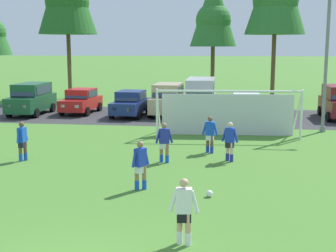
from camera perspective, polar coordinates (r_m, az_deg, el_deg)
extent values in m
plane|color=#477A2D|center=(23.63, -0.62, -1.77)|extent=(400.00, 400.00, 0.00)
cube|color=#333335|center=(31.80, 1.48, 1.21)|extent=(52.00, 8.40, 0.01)
sphere|color=white|center=(14.99, 5.07, -8.18)|extent=(0.22, 0.22, 0.22)
sphere|color=black|center=(14.99, 5.07, -8.16)|extent=(0.08, 0.08, 0.08)
sphere|color=red|center=(14.99, 5.30, -8.19)|extent=(0.07, 0.07, 0.07)
cylinder|color=white|center=(24.59, 15.90, 1.19)|extent=(0.12, 0.12, 2.44)
cylinder|color=white|center=(24.16, -1.34, 1.42)|extent=(0.12, 0.12, 2.44)
cylinder|color=white|center=(23.96, 7.42, 4.21)|extent=(7.31, 0.56, 0.12)
cylinder|color=white|center=(25.45, 15.50, 1.77)|extent=(0.20, 1.95, 2.46)
cylinder|color=white|center=(25.03, -1.16, 1.99)|extent=(0.20, 1.95, 2.46)
cube|color=silver|center=(25.11, 7.22, 1.38)|extent=(6.94, 0.46, 2.20)
cylinder|color=#936B4C|center=(15.64, -2.90, -6.28)|extent=(0.14, 0.14, 0.80)
cylinder|color=#936B4C|center=(15.60, -3.81, -6.33)|extent=(0.14, 0.14, 0.80)
cylinder|color=blue|center=(15.71, -2.89, -7.12)|extent=(0.15, 0.15, 0.32)
cylinder|color=blue|center=(15.67, -3.80, -7.18)|extent=(0.15, 0.15, 0.32)
cube|color=silver|center=(15.54, -3.37, -5.17)|extent=(0.37, 0.40, 0.28)
cube|color=#1E38B7|center=(15.44, -3.38, -3.81)|extent=(0.40, 0.45, 0.60)
sphere|color=#936B4C|center=(15.35, -3.40, -2.25)|extent=(0.22, 0.22, 0.22)
cylinder|color=#1E38B7|center=(15.60, -2.65, -3.74)|extent=(0.20, 0.24, 0.55)
cylinder|color=#1E38B7|center=(15.30, -4.13, -4.03)|extent=(0.20, 0.24, 0.55)
cylinder|color=tan|center=(11.51, 1.42, -12.27)|extent=(0.14, 0.14, 0.80)
cylinder|color=tan|center=(11.43, 2.46, -12.45)|extent=(0.14, 0.14, 0.80)
cylinder|color=white|center=(11.60, 1.42, -13.37)|extent=(0.15, 0.15, 0.32)
cylinder|color=white|center=(11.52, 2.45, -13.55)|extent=(0.15, 0.15, 0.32)
cube|color=black|center=(11.35, 1.95, -10.86)|extent=(0.36, 0.26, 0.28)
cube|color=white|center=(11.22, 1.96, -9.05)|extent=(0.41, 0.29, 0.60)
sphere|color=tan|center=(11.09, 1.97, -6.94)|extent=(0.22, 0.22, 0.22)
cylinder|color=white|center=(11.26, 0.67, -9.08)|extent=(0.24, 0.12, 0.55)
cylinder|color=white|center=(11.20, 3.26, -9.20)|extent=(0.24, 0.12, 0.55)
cylinder|color=brown|center=(20.38, -16.96, -2.91)|extent=(0.14, 0.14, 0.80)
cylinder|color=brown|center=(20.26, -17.50, -3.01)|extent=(0.14, 0.14, 0.80)
cylinder|color=blue|center=(20.43, -16.92, -3.57)|extent=(0.15, 0.15, 0.32)
cylinder|color=blue|center=(20.31, -17.47, -3.67)|extent=(0.15, 0.15, 0.32)
cube|color=black|center=(20.26, -17.27, -2.08)|extent=(0.24, 0.35, 0.28)
cube|color=blue|center=(20.18, -17.33, -1.02)|extent=(0.26, 0.39, 0.60)
sphere|color=brown|center=(20.11, -17.39, 0.18)|extent=(0.22, 0.22, 0.22)
cylinder|color=blue|center=(20.39, -16.90, -0.96)|extent=(0.10, 0.23, 0.55)
cylinder|color=blue|center=(19.99, -17.76, -1.21)|extent=(0.10, 0.23, 0.55)
cylinder|color=brown|center=(20.86, 5.35, -2.24)|extent=(0.14, 0.14, 0.80)
cylinder|color=brown|center=(20.98, 4.84, -2.16)|extent=(0.14, 0.14, 0.80)
cylinder|color=#1E38B7|center=(20.91, 5.34, -2.89)|extent=(0.15, 0.15, 0.32)
cylinder|color=#1E38B7|center=(21.03, 4.83, -2.80)|extent=(0.15, 0.15, 0.32)
cube|color=silver|center=(20.86, 5.11, -1.34)|extent=(0.35, 0.24, 0.28)
cube|color=blue|center=(20.79, 5.13, -0.31)|extent=(0.40, 0.27, 0.60)
sphere|color=brown|center=(20.72, 5.14, 0.86)|extent=(0.22, 0.22, 0.22)
cylinder|color=blue|center=(20.73, 5.80, -0.41)|extent=(0.24, 0.11, 0.55)
cylinder|color=blue|center=(20.86, 4.45, -0.33)|extent=(0.24, 0.11, 0.55)
cylinder|color=#936B4C|center=(19.10, -0.11, -3.32)|extent=(0.14, 0.14, 0.80)
cylinder|color=#936B4C|center=(19.19, -0.82, -3.25)|extent=(0.14, 0.14, 0.80)
cylinder|color=blue|center=(19.15, -0.11, -4.02)|extent=(0.15, 0.15, 0.32)
cylinder|color=blue|center=(19.25, -0.81, -3.95)|extent=(0.15, 0.15, 0.32)
cube|color=silver|center=(19.08, -0.47, -2.35)|extent=(0.40, 0.34, 0.28)
cube|color=#232D99|center=(19.00, -0.47, -1.23)|extent=(0.44, 0.37, 0.60)
sphere|color=#936B4C|center=(18.92, -0.47, 0.05)|extent=(0.22, 0.22, 0.22)
cylinder|color=#232D99|center=(19.03, 0.29, -1.27)|extent=(0.25, 0.17, 0.55)
cylinder|color=#232D99|center=(18.98, -1.23, -1.30)|extent=(0.25, 0.17, 0.55)
cylinder|color=beige|center=(19.44, 7.74, -3.18)|extent=(0.14, 0.14, 0.80)
cylinder|color=beige|center=(19.58, 7.24, -3.07)|extent=(0.14, 0.14, 0.80)
cylinder|color=#232D99|center=(19.49, 7.73, -3.86)|extent=(0.15, 0.15, 0.32)
cylinder|color=#232D99|center=(19.64, 7.23, -3.75)|extent=(0.15, 0.15, 0.32)
cube|color=black|center=(19.44, 7.51, -2.20)|extent=(0.38, 0.29, 0.28)
cube|color=#1E38B7|center=(19.37, 7.54, -1.10)|extent=(0.43, 0.32, 0.60)
sphere|color=beige|center=(19.29, 7.57, 0.15)|extent=(0.22, 0.22, 0.22)
cylinder|color=#1E38B7|center=(19.28, 8.23, -1.23)|extent=(0.24, 0.14, 0.55)
cylinder|color=#1E38B7|center=(19.47, 6.85, -1.09)|extent=(0.24, 0.14, 0.55)
cube|color=#194C2D|center=(33.78, -16.29, 2.72)|extent=(1.94, 4.62, 1.00)
cube|color=#194C2D|center=(33.87, -16.22, 4.31)|extent=(1.78, 3.02, 0.84)
cube|color=#28384C|center=(32.59, -17.23, 4.03)|extent=(1.62, 0.39, 0.71)
cube|color=#28384C|center=(33.52, -14.84, 4.32)|extent=(0.06, 2.55, 0.59)
cube|color=white|center=(31.52, -17.09, 2.30)|extent=(0.28, 0.08, 0.20)
cube|color=white|center=(31.97, -18.79, 2.31)|extent=(0.28, 0.08, 0.20)
cube|color=#B21414|center=(35.64, -14.04, 3.25)|extent=(0.28, 0.08, 0.20)
cube|color=#B21414|center=(36.04, -15.59, 3.25)|extent=(0.28, 0.08, 0.20)
cylinder|color=black|center=(32.17, -15.73, 1.52)|extent=(0.25, 0.64, 0.64)
cylinder|color=black|center=(32.97, -18.76, 1.56)|extent=(0.25, 0.64, 0.64)
cylinder|color=black|center=(34.77, -13.86, 2.19)|extent=(0.25, 0.64, 0.64)
cylinder|color=black|center=(35.52, -16.71, 2.22)|extent=(0.25, 0.64, 0.64)
cube|color=red|center=(33.66, -10.52, 2.72)|extent=(2.02, 4.29, 0.76)
cube|color=red|center=(33.72, -10.47, 3.93)|extent=(1.76, 2.18, 0.64)
cube|color=#28384C|center=(32.82, -11.07, 3.72)|extent=(1.54, 0.40, 0.55)
cube|color=#28384C|center=(33.43, -9.12, 3.92)|extent=(0.13, 1.78, 0.45)
cube|color=white|center=(31.57, -11.01, 2.34)|extent=(0.28, 0.09, 0.20)
cube|color=white|center=(31.94, -12.67, 2.37)|extent=(0.28, 0.09, 0.20)
cube|color=#B21414|center=(35.40, -8.59, 3.20)|extent=(0.28, 0.09, 0.20)
cube|color=#B21414|center=(35.74, -10.09, 3.21)|extent=(0.28, 0.09, 0.20)
cylinder|color=black|center=(32.18, -9.83, 1.74)|extent=(0.27, 0.65, 0.64)
cylinder|color=black|center=(32.84, -12.78, 1.80)|extent=(0.27, 0.65, 0.64)
cylinder|color=black|center=(34.61, -8.34, 2.34)|extent=(0.27, 0.65, 0.64)
cylinder|color=black|center=(35.23, -11.12, 2.39)|extent=(0.27, 0.65, 0.64)
cube|color=navy|center=(31.70, -4.59, 2.43)|extent=(2.06, 4.31, 0.76)
cube|color=navy|center=(31.76, -4.54, 3.71)|extent=(1.79, 2.20, 0.64)
cube|color=#28384C|center=(30.83, -5.02, 3.49)|extent=(1.55, 0.41, 0.55)
cube|color=#28384C|center=(31.54, -3.07, 3.69)|extent=(0.15, 1.78, 0.45)
cube|color=white|center=(29.59, -4.74, 2.00)|extent=(0.28, 0.10, 0.20)
cube|color=white|center=(29.87, -6.57, 2.04)|extent=(0.28, 0.10, 0.20)
cube|color=#B21414|center=(33.54, -2.83, 2.93)|extent=(0.28, 0.10, 0.20)
cube|color=#B21414|center=(33.79, -4.46, 2.97)|extent=(0.28, 0.10, 0.20)
cylinder|color=black|center=(30.27, -3.60, 1.37)|extent=(0.28, 0.65, 0.64)
cylinder|color=black|center=(30.77, -6.85, 1.45)|extent=(0.28, 0.65, 0.64)
cylinder|color=black|center=(32.77, -2.45, 2.02)|extent=(0.28, 0.65, 0.64)
cylinder|color=black|center=(33.23, -5.47, 2.09)|extent=(0.28, 0.65, 0.64)
cube|color=tan|center=(32.10, -0.04, 2.77)|extent=(2.05, 4.66, 1.00)
cube|color=tan|center=(32.20, 0.02, 4.43)|extent=(1.84, 3.05, 0.84)
cube|color=#28384C|center=(30.81, -0.40, 4.16)|extent=(1.63, 0.43, 0.71)
cube|color=#28384C|center=(32.07, 1.58, 4.41)|extent=(0.12, 2.55, 0.59)
cube|color=white|center=(29.80, 0.26, 2.32)|extent=(0.28, 0.09, 0.20)
cube|color=white|center=(29.98, -1.72, 2.36)|extent=(0.28, 0.09, 0.20)
cube|color=#B21414|center=(34.24, 1.44, 3.28)|extent=(0.28, 0.09, 0.20)
cube|color=#B21414|center=(34.40, -0.29, 3.32)|extent=(0.28, 0.09, 0.20)
cylinder|color=black|center=(30.63, 1.29, 1.48)|extent=(0.26, 0.65, 0.64)
cylinder|color=black|center=(30.95, -2.20, 1.56)|extent=(0.26, 0.65, 0.64)
cylinder|color=black|center=(33.43, 1.97, 2.18)|extent=(0.26, 0.65, 0.64)
cylinder|color=black|center=(33.72, -1.24, 2.24)|extent=(0.26, 0.65, 0.64)
cube|color=#B2B2BC|center=(31.99, 3.96, 2.81)|extent=(2.04, 4.83, 1.10)
cube|color=#B2B2BC|center=(32.07, 4.00, 4.80)|extent=(1.87, 4.13, 1.10)
cube|color=#28384C|center=(30.12, 3.83, 4.45)|extent=(1.67, 0.49, 0.91)
cube|color=#28384C|center=(32.05, 5.63, 4.78)|extent=(0.10, 3.49, 0.77)
cube|color=white|center=(29.62, 4.79, 2.34)|extent=(0.28, 0.08, 0.20)
cube|color=white|center=(29.67, 2.71, 2.38)|extent=(0.28, 0.08, 0.20)
cube|color=#B21414|center=(34.31, 5.04, 3.35)|extent=(0.28, 0.08, 0.20)
cube|color=#B21414|center=(34.35, 3.24, 3.38)|extent=(0.28, 0.08, 0.20)
cylinder|color=black|center=(30.56, 5.65, 1.42)|extent=(0.25, 0.64, 0.64)
cylinder|color=black|center=(30.65, 1.99, 1.49)|extent=(0.25, 0.64, 0.64)
cylinder|color=black|center=(33.51, 5.74, 2.15)|extent=(0.25, 0.64, 0.64)
cylinder|color=black|center=(33.59, 2.39, 2.21)|extent=(0.25, 0.64, 0.64)
cube|color=silver|center=(30.60, 9.41, 2.07)|extent=(2.10, 4.32, 0.76)
cube|color=silver|center=(30.67, 9.41, 3.40)|extent=(1.81, 2.22, 0.64)
cube|color=#28384C|center=(29.71, 9.61, 3.16)|extent=(1.55, 0.43, 0.55)
cube|color=#28384C|center=(30.77, 10.97, 3.37)|extent=(0.17, 1.78, 0.45)
cube|color=white|center=(28.63, 10.83, 1.60)|extent=(0.29, 0.10, 0.20)
cube|color=white|center=(28.52, 8.86, 1.63)|extent=(0.29, 0.10, 0.20)
cube|color=#B21414|center=(32.68, 9.89, 2.62)|extent=(0.29, 0.10, 0.20)
cube|color=#B21414|center=(32.58, 8.16, 2.65)|extent=(0.29, 0.10, 0.20)
cylinder|color=black|center=(29.49, 11.39, 0.97)|extent=(0.29, 0.66, 0.64)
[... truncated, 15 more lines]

